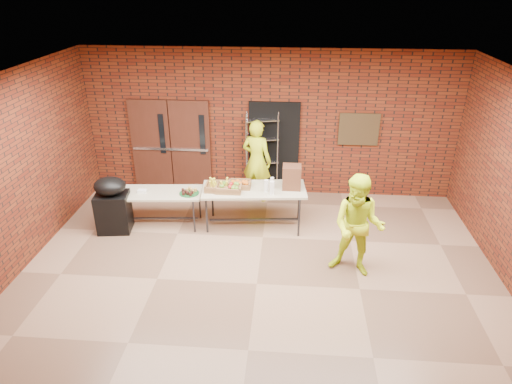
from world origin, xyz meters
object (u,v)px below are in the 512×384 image
Objects in this scene: table_right at (254,192)px; volunteer_woman at (257,161)px; wire_rack at (262,155)px; volunteer_man at (358,226)px; coffee_dispenser at (292,177)px; covered_grill at (113,204)px; table_left at (158,195)px.

volunteer_woman reaches higher than table_right.
volunteer_man is at bearing -71.40° from wire_rack.
coffee_dispenser is at bearing 144.21° from volunteer_man.
volunteer_man is at bearing -53.99° from coffee_dispenser.
wire_rack is 3.34m from volunteer_man.
table_right is at bearing -105.24° from wire_rack.
volunteer_woman reaches higher than covered_grill.
coffee_dispenser reaches higher than table_left.
wire_rack reaches higher than volunteer_man.
table_left is at bearing -176.72° from coffee_dispenser.
table_right is at bearing -2.89° from table_left.
volunteer_woman reaches higher than table_left.
covered_grill is 0.63× the size of volunteer_man.
table_right reaches higher than table_left.
table_left is at bearing 14.44° from covered_grill.
wire_rack is 1.05× the size of volunteer_woman.
covered_grill is at bearing -177.44° from table_right.
volunteer_woman is (1.84, 1.27, 0.27)m from table_left.
table_right is 4.46× the size of coffee_dispenser.
volunteer_man is (1.80, -1.41, 0.13)m from table_right.
table_left is 2.63m from coffee_dispenser.
table_right is at bearing -173.27° from coffee_dispenser.
volunteer_man reaches higher than covered_grill.
volunteer_woman is at bearing -126.42° from wire_rack.
covered_grill is at bearing -159.31° from wire_rack.
table_left is 1.57× the size of covered_grill.
wire_rack is 1.08× the size of volunteer_man.
table_left is 0.97× the size of volunteer_woman.
coffee_dispenser is 0.26× the size of volunteer_man.
wire_rack is at bearing -93.43° from volunteer_woman.
table_right is at bearing 0.67° from covered_grill.
wire_rack reaches higher than table_left.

